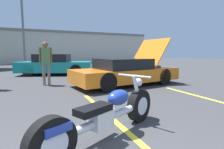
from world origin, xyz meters
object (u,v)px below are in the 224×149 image
motorcycle (107,115)px  show_car_hood_open (126,72)px  spectator_by_show_car (46,59)px  light_pole (24,21)px  parked_car_right_row (55,65)px

motorcycle → show_car_hood_open: size_ratio=0.49×
motorcycle → spectator_by_show_car: size_ratio=1.29×
light_pole → spectator_by_show_car: bearing=-82.1°
spectator_by_show_car → show_car_hood_open: bearing=-21.4°
light_pole → parked_car_right_row: light_pole is taller
motorcycle → spectator_by_show_car: bearing=69.6°
show_car_hood_open → spectator_by_show_car: 3.46m
parked_car_right_row → spectator_by_show_car: (-0.70, -3.80, 0.48)m
show_car_hood_open → spectator_by_show_car: show_car_hood_open is taller
show_car_hood_open → light_pole: bearing=104.4°
motorcycle → parked_car_right_row: (0.06, 9.23, 0.24)m
light_pole → show_car_hood_open: 11.81m
show_car_hood_open → parked_car_right_row: show_car_hood_open is taller
parked_car_right_row → show_car_hood_open: bearing=-44.2°
light_pole → parked_car_right_row: bearing=-69.8°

